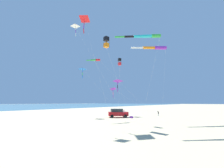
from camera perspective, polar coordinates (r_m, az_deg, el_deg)
name	(u,v)px	position (r m, az deg, el deg)	size (l,w,h in m)	color
ground_plane	(120,116)	(35.88, 3.30, -12.52)	(600.00, 600.00, 0.00)	#C6B58C
parked_car	(118,113)	(32.45, 2.27, -11.40)	(4.39, 4.31, 1.85)	red
cooler_box	(131,117)	(31.43, 7.72, -12.83)	(0.62, 0.42, 0.42)	purple
person_adult_flyer	(124,112)	(36.09, 4.73, -11.02)	(0.41, 0.52, 1.68)	gold
person_child_green_jacket	(158,113)	(37.25, 17.90, -10.99)	(0.35, 0.27, 1.20)	silver
kite_windsock_blue_topmost	(154,48)	(31.93, 16.41, 13.62)	(5.66, 13.53, 15.03)	purple
kite_delta_rainbow_low_near	(83,69)	(37.33, -11.55, 5.75)	(7.48, 8.87, 11.94)	blue
kite_box_small_distant	(106,42)	(25.64, -2.27, 16.26)	(1.44, 10.04, 14.45)	black
kite_windsock_purple_drifting	(145,36)	(23.75, 12.77, 18.00)	(6.70, 11.57, 13.89)	green
kite_delta_teal_far_right	(113,89)	(36.49, 0.42, -2.01)	(10.91, 4.01, 7.07)	purple
kite_delta_red_high_left	(118,81)	(38.43, 2.37, 1.12)	(11.08, 2.89, 9.42)	purple
kite_delta_checkered_midright	(84,19)	(29.62, -10.96, 23.84)	(1.60, 8.32, 19.10)	red
kite_box_magenta_far_left	(120,62)	(26.55, 3.02, 8.77)	(3.99, 5.23, 11.26)	black
kite_windsock_black_fish_shape	(95,60)	(32.09, -6.60, 9.42)	(9.37, 12.05, 12.96)	red
kite_delta_white_trailing	(76,27)	(25.46, -14.21, 21.10)	(2.40, 13.00, 15.61)	white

